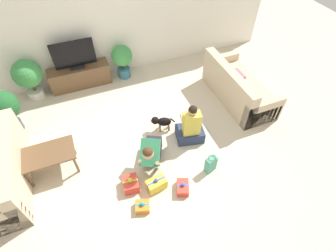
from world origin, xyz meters
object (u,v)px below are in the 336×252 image
object	(u,v)px
coffee_table	(48,155)
person_kneeling	(151,152)
dog	(162,122)
potted_plant_corner_left	(4,108)
gift_box_d	(142,206)
gift_box_a	(183,187)
sofa_left	(1,174)
sofa_right	(238,88)
gift_box_c	(131,184)
gift_bag_a	(211,164)
tv_console	(80,76)
person_sitting	(191,128)
potted_plant_back_left	(28,76)
tv	(74,56)
potted_plant_back_right	(122,58)
gift_box_b	(156,184)

from	to	relation	value
coffee_table	person_kneeling	distance (m)	1.75
dog	potted_plant_corner_left	bearing A→B (deg)	-92.66
person_kneeling	gift_box_d	size ratio (longest dim) A/B	2.94
gift_box_a	gift_box_d	world-z (taller)	gift_box_a
sofa_left	sofa_right	world-z (taller)	same
gift_box_c	gift_bag_a	size ratio (longest dim) A/B	0.92
potted_plant_corner_left	tv_console	bearing A→B (deg)	32.43
person_sitting	potted_plant_back_left	bearing A→B (deg)	-29.95
sofa_left	potted_plant_back_left	xyz separation A→B (m)	(0.61, 2.20, 0.29)
potted_plant_corner_left	gift_box_d	bearing A→B (deg)	-54.14
coffee_table	person_sitting	bearing A→B (deg)	-5.65
gift_box_d	potted_plant_back_left	bearing A→B (deg)	111.93
tv	dog	distance (m)	2.48
coffee_table	person_kneeling	world-z (taller)	person_kneeling
coffee_table	gift_box_d	bearing A→B (deg)	-46.60
sofa_left	gift_box_c	bearing A→B (deg)	66.50
potted_plant_back_right	gift_box_d	world-z (taller)	potted_plant_back_right
sofa_right	gift_box_a	distance (m)	2.68
gift_bag_a	dog	bearing A→B (deg)	110.33
sofa_left	gift_bag_a	distance (m)	3.53
tv_console	gift_box_d	size ratio (longest dim) A/B	5.05
gift_box_d	sofa_right	bearing A→B (deg)	32.01
sofa_right	gift_box_b	xyz separation A→B (m)	(-2.47, -1.48, -0.19)
sofa_left	person_sitting	world-z (taller)	person_sitting
person_sitting	gift_box_b	size ratio (longest dim) A/B	2.56
coffee_table	gift_box_c	distance (m)	1.48
tv_console	potted_plant_back_right	xyz separation A→B (m)	(1.04, -0.05, 0.27)
tv_console	potted_plant_corner_left	xyz separation A→B (m)	(-1.50, -0.96, 0.34)
tv_console	gift_bag_a	size ratio (longest dim) A/B	3.83
potted_plant_back_left	sofa_left	bearing A→B (deg)	-105.51
tv_console	person_sitting	distance (m)	3.02
potted_plant_back_right	person_sitting	distance (m)	2.54
dog	gift_bag_a	size ratio (longest dim) A/B	1.31
potted_plant_back_left	gift_box_b	distance (m)	3.70
potted_plant_back_left	dog	bearing A→B (deg)	-41.09
person_sitting	gift_box_c	bearing A→B (deg)	35.41
tv	gift_bag_a	world-z (taller)	tv
coffee_table	gift_box_d	distance (m)	1.82
coffee_table	tv_console	bearing A→B (deg)	69.03
potted_plant_corner_left	person_kneeling	bearing A→B (deg)	-37.99
person_kneeling	person_sitting	world-z (taller)	person_sitting
dog	tv_console	bearing A→B (deg)	-129.35
tv	dog	xyz separation A→B (m)	(1.27, -2.06, -0.57)
person_kneeling	person_sitting	bearing A→B (deg)	43.75
potted_plant_corner_left	gift_bag_a	bearing A→B (deg)	-35.93
potted_plant_back_left	person_kneeling	size ratio (longest dim) A/B	1.19
tv_console	gift_box_a	world-z (taller)	tv_console
potted_plant_back_left	gift_box_c	distance (m)	3.37
sofa_right	gift_box_d	world-z (taller)	sofa_right
person_kneeling	tv_console	bearing A→B (deg)	133.63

